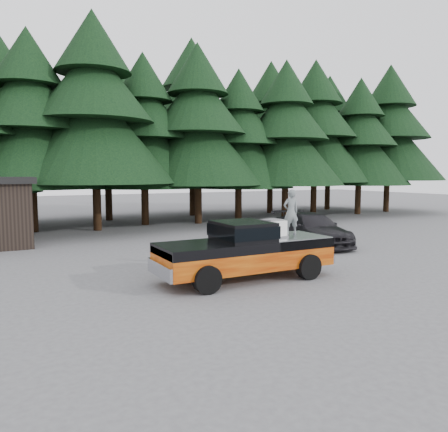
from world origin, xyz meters
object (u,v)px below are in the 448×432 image
pickup_truck (245,259)px  air_compressor (272,229)px  parked_car (311,229)px  man_on_bed (291,212)px

pickup_truck → air_compressor: 1.38m
pickup_truck → parked_car: bearing=35.0°
parked_car → air_compressor: bearing=-131.2°
air_compressor → man_on_bed: man_on_bed is taller
man_on_bed → air_compressor: bearing=24.5°
air_compressor → parked_car: air_compressor is taller
air_compressor → parked_car: size_ratio=0.15×
pickup_truck → parked_car: size_ratio=1.13×
pickup_truck → air_compressor: bearing=-3.3°
air_compressor → man_on_bed: size_ratio=0.50×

